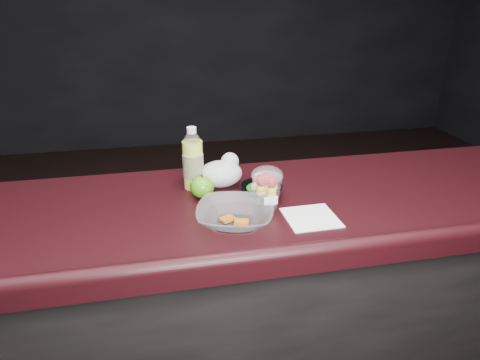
{
  "coord_description": "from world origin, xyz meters",
  "views": [
    {
      "loc": [
        -0.23,
        -0.97,
        1.67
      ],
      "look_at": [
        0.03,
        0.31,
        1.1
      ],
      "focal_mm": 32.0,
      "sensor_mm": 36.0,
      "label": 1
    }
  ],
  "objects_px": {
    "lemonade_bottle": "(193,163)",
    "fruit_cup": "(267,187)",
    "takeout_bowl": "(235,215)",
    "snack_bowl": "(261,190)",
    "green_apple": "(202,187)"
  },
  "relations": [
    {
      "from": "lemonade_bottle",
      "to": "fruit_cup",
      "type": "distance_m",
      "value": 0.3
    },
    {
      "from": "fruit_cup",
      "to": "takeout_bowl",
      "type": "bearing_deg",
      "value": -145.36
    },
    {
      "from": "snack_bowl",
      "to": "takeout_bowl",
      "type": "distance_m",
      "value": 0.21
    },
    {
      "from": "fruit_cup",
      "to": "green_apple",
      "type": "relative_size",
      "value": 1.7
    },
    {
      "from": "green_apple",
      "to": "takeout_bowl",
      "type": "bearing_deg",
      "value": -69.88
    },
    {
      "from": "takeout_bowl",
      "to": "green_apple",
      "type": "bearing_deg",
      "value": 110.12
    },
    {
      "from": "green_apple",
      "to": "snack_bowl",
      "type": "relative_size",
      "value": 0.49
    },
    {
      "from": "lemonade_bottle",
      "to": "snack_bowl",
      "type": "height_order",
      "value": "lemonade_bottle"
    },
    {
      "from": "green_apple",
      "to": "takeout_bowl",
      "type": "relative_size",
      "value": 0.3
    },
    {
      "from": "fruit_cup",
      "to": "takeout_bowl",
      "type": "relative_size",
      "value": 0.5
    },
    {
      "from": "takeout_bowl",
      "to": "snack_bowl",
      "type": "bearing_deg",
      "value": 53.43
    },
    {
      "from": "lemonade_bottle",
      "to": "takeout_bowl",
      "type": "distance_m",
      "value": 0.32
    },
    {
      "from": "green_apple",
      "to": "snack_bowl",
      "type": "height_order",
      "value": "green_apple"
    },
    {
      "from": "lemonade_bottle",
      "to": "takeout_bowl",
      "type": "relative_size",
      "value": 0.79
    },
    {
      "from": "lemonade_bottle",
      "to": "snack_bowl",
      "type": "xyz_separation_m",
      "value": [
        0.22,
        -0.13,
        -0.07
      ]
    }
  ]
}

